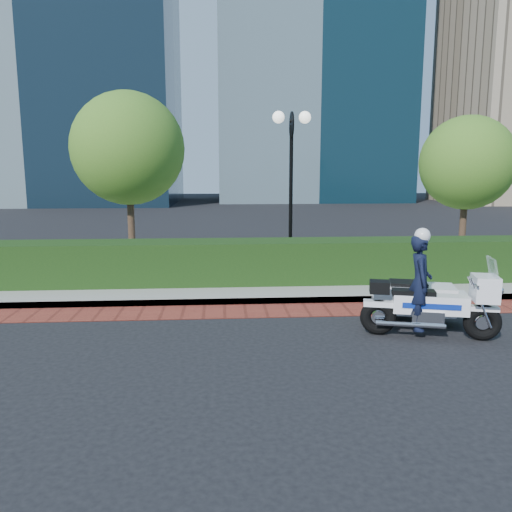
{
  "coord_description": "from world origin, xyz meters",
  "views": [
    {
      "loc": [
        -0.89,
        -8.21,
        2.75
      ],
      "look_at": [
        -0.15,
        2.28,
        1.0
      ],
      "focal_mm": 35.0,
      "sensor_mm": 36.0,
      "label": 1
    }
  ],
  "objects": [
    {
      "name": "hedge_main",
      "position": [
        0.0,
        3.6,
        0.65
      ],
      "size": [
        18.0,
        1.2,
        1.0
      ],
      "primitive_type": "cube",
      "color": "black",
      "rests_on": "sidewalk"
    },
    {
      "name": "ground",
      "position": [
        0.0,
        0.0,
        0.0
      ],
      "size": [
        120.0,
        120.0,
        0.0
      ],
      "primitive_type": "plane",
      "color": "black",
      "rests_on": "ground"
    },
    {
      "name": "tree_c",
      "position": [
        6.5,
        6.5,
        3.05
      ],
      "size": [
        2.8,
        2.8,
        4.3
      ],
      "color": "#332319",
      "rests_on": "sidewalk"
    },
    {
      "name": "lamppost",
      "position": [
        1.0,
        5.2,
        2.96
      ],
      "size": [
        1.02,
        0.7,
        4.21
      ],
      "color": "black",
      "rests_on": "sidewalk"
    },
    {
      "name": "police_motorcycle",
      "position": [
        2.6,
        0.02,
        0.64
      ],
      "size": [
        2.27,
        1.91,
        1.86
      ],
      "rotation": [
        0.0,
        0.0,
        -0.26
      ],
      "color": "black",
      "rests_on": "ground"
    },
    {
      "name": "tree_b",
      "position": [
        -3.5,
        6.5,
        3.43
      ],
      "size": [
        3.2,
        3.2,
        4.89
      ],
      "color": "#332319",
      "rests_on": "sidewalk"
    },
    {
      "name": "brick_strip",
      "position": [
        0.0,
        1.5,
        0.01
      ],
      "size": [
        60.0,
        1.0,
        0.01
      ],
      "primitive_type": "cube",
      "color": "maroon",
      "rests_on": "ground"
    },
    {
      "name": "sidewalk",
      "position": [
        0.0,
        6.0,
        0.07
      ],
      "size": [
        60.0,
        8.0,
        0.15
      ],
      "primitive_type": "cube",
      "color": "gray",
      "rests_on": "ground"
    }
  ]
}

